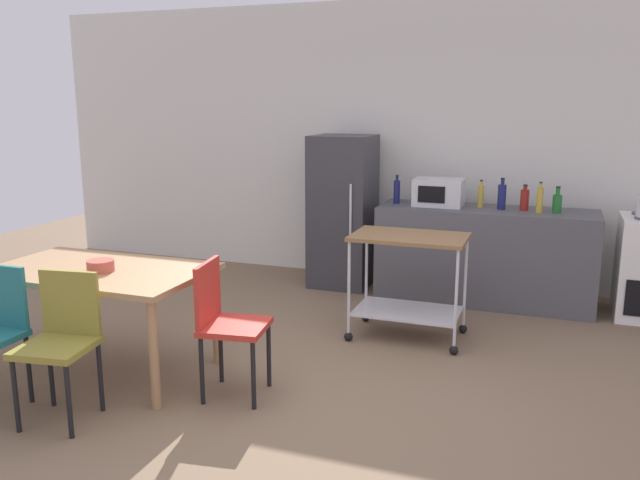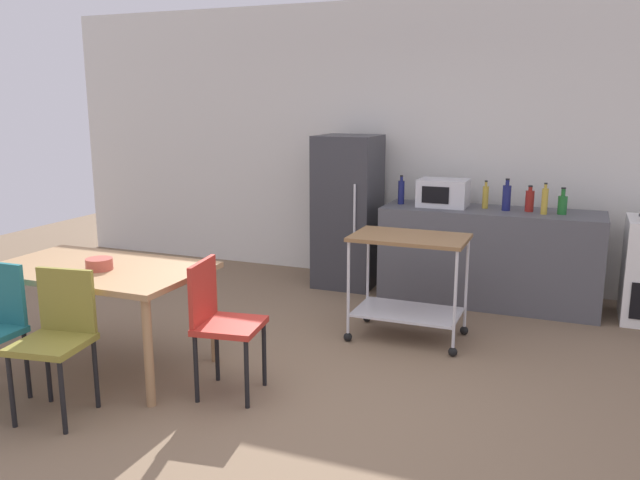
{
  "view_description": "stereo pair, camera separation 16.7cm",
  "coord_description": "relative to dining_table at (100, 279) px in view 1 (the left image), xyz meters",
  "views": [
    {
      "loc": [
        1.48,
        -3.54,
        1.9
      ],
      "look_at": [
        -0.25,
        1.2,
        0.8
      ],
      "focal_mm": 36.3,
      "sensor_mm": 36.0,
      "label": 1
    },
    {
      "loc": [
        1.63,
        -3.48,
        1.9
      ],
      "look_at": [
        -0.25,
        1.2,
        0.8
      ],
      "focal_mm": 36.3,
      "sensor_mm": 36.0,
      "label": 2
    }
  ],
  "objects": [
    {
      "name": "bottle_vinegar",
      "position": [
        2.69,
        2.61,
        0.33
      ],
      "size": [
        0.08,
        0.08,
        0.24
      ],
      "color": "maroon",
      "rests_on": "kitchen_counter"
    },
    {
      "name": "bottle_sesame_oil",
      "position": [
        2.97,
        2.57,
        0.32
      ],
      "size": [
        0.08,
        0.08,
        0.24
      ],
      "color": "#1E6628",
      "rests_on": "kitchen_counter"
    },
    {
      "name": "refrigerator",
      "position": [
        0.91,
        2.68,
        0.1
      ],
      "size": [
        0.6,
        0.63,
        1.55
      ],
      "color": "#333338",
      "rests_on": "ground_plane"
    },
    {
      "name": "kitchen_counter",
      "position": [
        2.36,
        2.58,
        -0.22
      ],
      "size": [
        2.0,
        0.64,
        0.9
      ],
      "primitive_type": "cube",
      "color": "#4C4C51",
      "rests_on": "ground_plane"
    },
    {
      "name": "bottle_sparkling_water",
      "position": [
        2.49,
        2.59,
        0.35
      ],
      "size": [
        0.08,
        0.08,
        0.29
      ],
      "color": "navy",
      "rests_on": "kitchen_counter"
    },
    {
      "name": "kitchen_cart",
      "position": [
        1.89,
        1.38,
        -0.1
      ],
      "size": [
        0.91,
        0.57,
        0.85
      ],
      "color": "brown",
      "rests_on": "ground_plane"
    },
    {
      "name": "chair_red",
      "position": [
        1.01,
        -0.06,
        -0.15
      ],
      "size": [
        0.45,
        0.45,
        0.89
      ],
      "rotation": [
        0.0,
        0.0,
        1.71
      ],
      "color": "#B72D23",
      "rests_on": "ground_plane"
    },
    {
      "name": "dining_table",
      "position": [
        0.0,
        0.0,
        0.0
      ],
      "size": [
        1.5,
        0.9,
        0.75
      ],
      "color": "#A37A51",
      "rests_on": "ground_plane"
    },
    {
      "name": "ground_plane",
      "position": [
        1.46,
        -0.02,
        -0.67
      ],
      "size": [
        12.0,
        12.0,
        0.0
      ],
      "primitive_type": "plane",
      "color": "brown"
    },
    {
      "name": "back_wall",
      "position": [
        1.46,
        3.18,
        0.78
      ],
      "size": [
        8.4,
        0.12,
        2.9
      ],
      "primitive_type": "cube",
      "color": "silver",
      "rests_on": "ground_plane"
    },
    {
      "name": "chair_olive",
      "position": [
        0.24,
        -0.66,
        -0.15
      ],
      "size": [
        0.45,
        0.45,
        0.89
      ],
      "rotation": [
        0.0,
        0.0,
        0.15
      ],
      "color": "olive",
      "rests_on": "ground_plane"
    },
    {
      "name": "fruit_bowl",
      "position": [
        0.07,
        -0.07,
        0.12
      ],
      "size": [
        0.18,
        0.18,
        0.08
      ],
      "primitive_type": "cylinder",
      "color": "#B24C3F",
      "rests_on": "dining_table"
    },
    {
      "name": "bottle_hot_sauce",
      "position": [
        2.82,
        2.51,
        0.35
      ],
      "size": [
        0.06,
        0.06,
        0.28
      ],
      "color": "gold",
      "rests_on": "kitchen_counter"
    },
    {
      "name": "bottle_soy_sauce",
      "position": [
        1.49,
        2.6,
        0.35
      ],
      "size": [
        0.06,
        0.06,
        0.28
      ],
      "color": "navy",
      "rests_on": "kitchen_counter"
    },
    {
      "name": "bottle_soda",
      "position": [
        2.29,
        2.64,
        0.34
      ],
      "size": [
        0.06,
        0.06,
        0.26
      ],
      "color": "gold",
      "rests_on": "kitchen_counter"
    },
    {
      "name": "microwave",
      "position": [
        1.9,
        2.61,
        0.36
      ],
      "size": [
        0.46,
        0.35,
        0.26
      ],
      "color": "silver",
      "rests_on": "kitchen_counter"
    }
  ]
}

